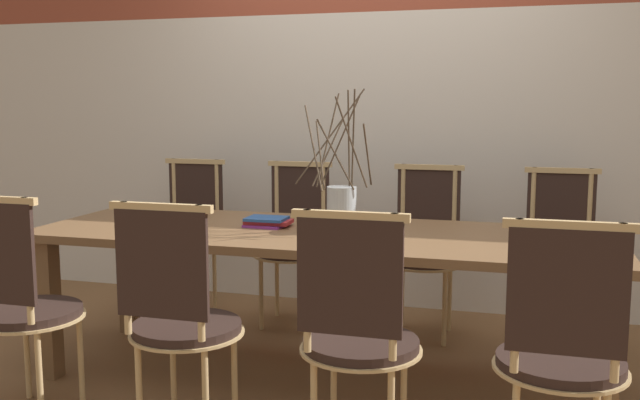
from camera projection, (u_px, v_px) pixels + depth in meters
The scene contains 13 objects.
ground_plane at pixel (320, 376), 3.55m from camera, with size 16.00×16.00×0.00m, color brown.
wall_rear at pixel (377, 64), 4.62m from camera, with size 12.00×0.06×3.20m.
dining_table at pixel (320, 248), 3.46m from camera, with size 2.77×0.95×0.74m.
chair_near_leftend at pixel (20, 301), 3.00m from camera, with size 0.46×0.46×0.99m.
chair_near_left at pixel (180, 315), 2.80m from camera, with size 0.46×0.46×0.99m.
chair_near_center at pixel (358, 331), 2.60m from camera, with size 0.46×0.46×0.99m.
chair_near_right at pixel (562, 349), 2.41m from camera, with size 0.46×0.46×0.99m.
chair_far_leftend at pixel (187, 233), 4.55m from camera, with size 0.46×0.46×0.99m.
chair_far_left at pixel (294, 239), 4.36m from camera, with size 0.46×0.46×0.99m.
chair_far_center at pixel (425, 246), 4.14m from camera, with size 0.46×0.46×0.99m.
chair_far_right at pixel (560, 253), 3.94m from camera, with size 0.46×0.46×0.99m.
vase_centerpiece at pixel (341, 205), 3.42m from camera, with size 0.39×0.45×0.69m.
book_stack at pixel (267, 222), 3.57m from camera, with size 0.23×0.18×0.05m.
Camera 1 is at (0.93, -3.26, 1.36)m, focal length 40.00 mm.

